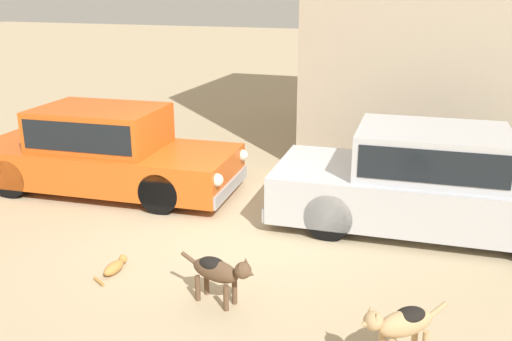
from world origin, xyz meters
TOP-DOWN VIEW (x-y plane):
  - ground_plane at (0.00, 0.00)m, footprint 80.00×80.00m
  - parked_sedan_nearest at (-2.48, 0.98)m, footprint 4.71×2.01m
  - parked_sedan_second at (2.87, 1.14)m, footprint 4.71×2.07m
  - stray_dog_spotted at (0.81, -1.81)m, footprint 0.97×0.35m
  - stray_dog_tan at (2.80, -2.28)m, footprint 0.76×0.67m
  - stray_cat at (-0.68, -1.58)m, footprint 0.21×0.61m

SIDE VIEW (x-z plane):
  - ground_plane at x=0.00m, z-range 0.00..0.00m
  - stray_cat at x=-0.68m, z-range -0.01..0.15m
  - stray_dog_spotted at x=0.81m, z-range 0.09..0.70m
  - stray_dog_tan at x=2.80m, z-range 0.12..0.79m
  - parked_sedan_nearest at x=-2.48m, z-range -0.01..1.42m
  - parked_sedan_second at x=2.87m, z-range -0.01..1.45m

